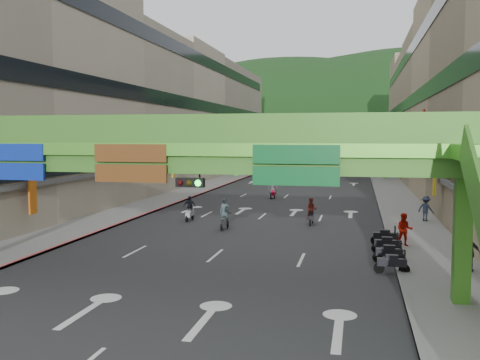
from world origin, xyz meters
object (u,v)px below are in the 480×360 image
object	(u,v)px
scooter_rider_mid	(311,211)
pedestrian_red	(404,232)
scooter_rider_near	(225,215)
car_silver	(285,173)
overpass_near	(193,163)
car_yellow	(325,173)

from	to	relation	value
scooter_rider_mid	pedestrian_red	bearing A→B (deg)	-50.32
scooter_rider_near	car_silver	size ratio (longest dim) A/B	0.49
overpass_near	car_silver	world-z (taller)	overpass_near
scooter_rider_near	car_yellow	bearing A→B (deg)	85.31
overpass_near	scooter_rider_near	xyz separation A→B (m)	(-2.35, 14.26, -4.22)
overpass_near	pedestrian_red	world-z (taller)	overpass_near
overpass_near	scooter_rider_near	world-z (taller)	overpass_near
car_silver	car_yellow	bearing A→B (deg)	0.25
scooter_rider_near	overpass_near	bearing A→B (deg)	-80.63
overpass_near	pedestrian_red	size ratio (longest dim) A/B	15.23
scooter_rider_near	car_yellow	size ratio (longest dim) A/B	0.48
scooter_rider_near	pedestrian_red	xyz separation A→B (m)	(11.22, -3.62, -0.07)
scooter_rider_mid	car_yellow	size ratio (longest dim) A/B	0.43
overpass_near	pedestrian_red	xyz separation A→B (m)	(8.87, 10.64, -4.29)
overpass_near	scooter_rider_mid	distance (m)	18.33
scooter_rider_near	pedestrian_red	distance (m)	11.79
overpass_near	car_yellow	distance (m)	60.61
car_silver	car_yellow	distance (m)	5.95
car_silver	pedestrian_red	size ratio (longest dim) A/B	2.31
overpass_near	scooter_rider_near	distance (m)	15.06
scooter_rider_mid	car_silver	distance (m)	42.98
scooter_rider_near	car_silver	distance (m)	45.64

